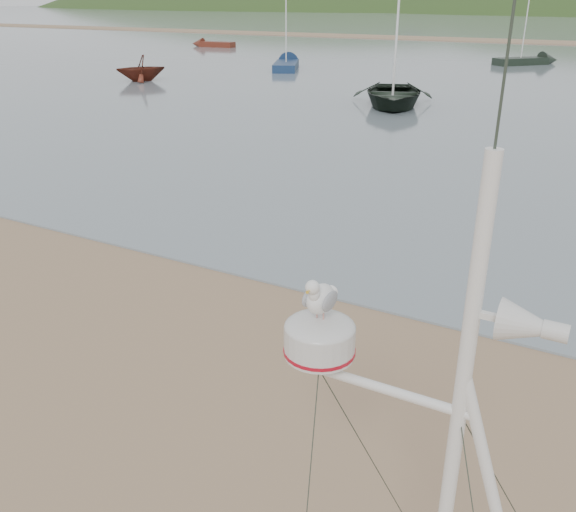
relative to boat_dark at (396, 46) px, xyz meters
The scene contains 6 objects.
ground 23.20m from the boat_dark, 78.98° to the right, with size 560.00×560.00×0.00m, color #85674C.
boat_dark is the anchor object (origin of this frame).
boat_red 16.18m from the boat_dark, behind, with size 2.42×1.48×2.81m, color #5A2014.
sailboat_dark_mid 23.02m from the boat_dark, 83.50° to the left, with size 4.51×4.78×5.32m.
sailboat_blue_near 17.37m from the boat_dark, 135.23° to the left, with size 3.92×6.15×6.09m.
dinghy_red_far 37.75m from the boat_dark, 138.76° to the left, with size 4.75×1.51×1.14m.
Camera 1 is at (5.18, -4.25, 4.65)m, focal length 38.00 mm.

